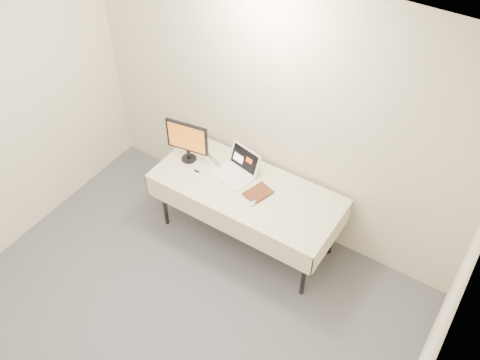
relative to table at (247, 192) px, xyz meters
The scene contains 9 objects.
back_wall 0.81m from the table, 90.00° to the left, with size 4.00×0.10×2.70m, color beige.
table is the anchor object (origin of this frame).
laptop 0.25m from the table, 146.39° to the left, with size 0.43×0.40×0.25m.
monitor 0.78m from the table, behind, with size 0.44×0.18×0.45m.
book 0.19m from the table, 19.23° to the left, with size 0.19×0.02×0.25m, color brown.
alarm_clock 0.43m from the table, 132.93° to the left, with size 0.15×0.11×0.06m.
clicker 0.24m from the table, 41.11° to the right, with size 0.05×0.10×0.02m, color #BCBCBF.
paper_form 0.29m from the table, 13.13° to the left, with size 0.10×0.26×0.00m, color #B5E3B4.
usb_dongle 0.55m from the table, behind, with size 0.06×0.02×0.01m, color black.
Camera 1 is at (1.92, -1.02, 4.36)m, focal length 40.00 mm.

